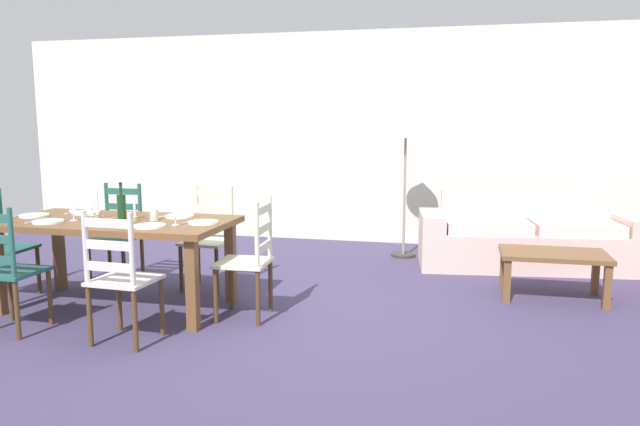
{
  "coord_description": "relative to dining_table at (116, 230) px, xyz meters",
  "views": [
    {
      "loc": [
        1.25,
        -4.41,
        1.54
      ],
      "look_at": [
        0.05,
        0.69,
        0.75
      ],
      "focal_mm": 33.47,
      "sensor_mm": 36.0,
      "label": 1
    }
  ],
  "objects": [
    {
      "name": "dining_chair_far_left",
      "position": [
        -0.45,
        0.73,
        -0.19
      ],
      "size": [
        0.42,
        0.4,
        0.96
      ],
      "color": "#225647",
      "rests_on": "ground_plane"
    },
    {
      "name": "wine_glass_near_left",
      "position": [
        -0.31,
        -0.12,
        0.2
      ],
      "size": [
        0.06,
        0.06,
        0.16
      ],
      "color": "white",
      "rests_on": "dining_table"
    },
    {
      "name": "dinner_plate_far_right",
      "position": [
        0.45,
        0.25,
        0.1
      ],
      "size": [
        0.24,
        0.24,
        0.02
      ],
      "primitive_type": "cylinder",
      "color": "white",
      "rests_on": "dining_table"
    },
    {
      "name": "dining_table",
      "position": [
        0.0,
        0.0,
        0.0
      ],
      "size": [
        1.9,
        0.96,
        0.75
      ],
      "color": "brown",
      "rests_on": "ground_plane"
    },
    {
      "name": "wine_bottle",
      "position": [
        0.08,
        -0.04,
        0.2
      ],
      "size": [
        0.07,
        0.07,
        0.32
      ],
      "color": "#143819",
      "rests_on": "dining_table"
    },
    {
      "name": "coffee_table",
      "position": [
        3.58,
        1.12,
        -0.31
      ],
      "size": [
        0.9,
        0.56,
        0.42
      ],
      "color": "brown",
      "rests_on": "ground_plane"
    },
    {
      "name": "coffee_cup_primary",
      "position": [
        0.32,
        0.05,
        0.13
      ],
      "size": [
        0.07,
        0.07,
        0.09
      ],
      "primitive_type": "cylinder",
      "color": "beige",
      "rests_on": "dining_table"
    },
    {
      "name": "wall_far",
      "position": [
        1.5,
        3.37,
        0.69
      ],
      "size": [
        9.6,
        0.16,
        2.7
      ],
      "primitive_type": "cube",
      "color": "beige",
      "rests_on": "ground_plane"
    },
    {
      "name": "fork_far_right",
      "position": [
        0.3,
        0.25,
        0.09
      ],
      "size": [
        0.03,
        0.17,
        0.01
      ],
      "primitive_type": "cube",
      "rotation": [
        0.0,
        0.0,
        -0.09
      ],
      "color": "silver",
      "rests_on": "dining_table"
    },
    {
      "name": "wine_glass_far_left",
      "position": [
        -0.32,
        0.15,
        0.2
      ],
      "size": [
        0.06,
        0.06,
        0.16
      ],
      "color": "white",
      "rests_on": "dining_table"
    },
    {
      "name": "fork_near_left",
      "position": [
        -0.6,
        -0.25,
        0.09
      ],
      "size": [
        0.03,
        0.17,
        0.01
      ],
      "primitive_type": "cube",
      "rotation": [
        0.0,
        0.0,
        0.06
      ],
      "color": "silver",
      "rests_on": "dining_table"
    },
    {
      "name": "fork_near_right",
      "position": [
        0.3,
        -0.25,
        0.09
      ],
      "size": [
        0.03,
        0.17,
        0.01
      ],
      "primitive_type": "cube",
      "rotation": [
        0.0,
        0.0,
        -0.07
      ],
      "color": "silver",
      "rests_on": "dining_table"
    },
    {
      "name": "dinner_plate_head_east",
      "position": [
        0.78,
        0.0,
        0.1
      ],
      "size": [
        0.24,
        0.24,
        0.02
      ],
      "primitive_type": "cylinder",
      "color": "white",
      "rests_on": "dining_table"
    },
    {
      "name": "dining_chair_head_west",
      "position": [
        -1.16,
        0.01,
        -0.19
      ],
      "size": [
        0.42,
        0.44,
        0.96
      ],
      "color": "#215B50",
      "rests_on": "ground_plane"
    },
    {
      "name": "dining_chair_near_left",
      "position": [
        -0.46,
        -0.73,
        -0.19
      ],
      "size": [
        0.43,
        0.41,
        0.96
      ],
      "color": "#23534E",
      "rests_on": "ground_plane"
    },
    {
      "name": "ground_plane",
      "position": [
        1.5,
        0.07,
        -0.67
      ],
      "size": [
        9.6,
        9.6,
        0.02
      ],
      "primitive_type": "cube",
      "color": "#3E3656"
    },
    {
      "name": "candle_tall",
      "position": [
        -0.18,
        0.02,
        0.15
      ],
      "size": [
        0.05,
        0.05,
        0.23
      ],
      "color": "#998C66",
      "rests_on": "dining_table"
    },
    {
      "name": "dining_chair_far_right",
      "position": [
        0.49,
        0.76,
        -0.19
      ],
      "size": [
        0.44,
        0.42,
        0.96
      ],
      "color": "beige",
      "rests_on": "ground_plane"
    },
    {
      "name": "couch",
      "position": [
        3.48,
        2.33,
        -0.37
      ],
      "size": [
        2.36,
        1.06,
        0.8
      ],
      "color": "beige",
      "rests_on": "ground_plane"
    },
    {
      "name": "dining_chair_near_right",
      "position": [
        0.48,
        -0.74,
        -0.19
      ],
      "size": [
        0.44,
        0.42,
        0.96
      ],
      "color": "beige",
      "rests_on": "ground_plane"
    },
    {
      "name": "fork_far_left",
      "position": [
        -0.6,
        0.25,
        0.09
      ],
      "size": [
        0.02,
        0.17,
        0.01
      ],
      "primitive_type": "cube",
      "rotation": [
        0.0,
        0.0,
        0.01
      ],
      "color": "silver",
      "rests_on": "dining_table"
    },
    {
      "name": "dinner_plate_near_left",
      "position": [
        -0.45,
        -0.25,
        0.1
      ],
      "size": [
        0.24,
        0.24,
        0.02
      ],
      "primitive_type": "cylinder",
      "color": "white",
      "rests_on": "dining_table"
    },
    {
      "name": "wine_glass_near_right",
      "position": [
        0.6,
        -0.13,
        0.2
      ],
      "size": [
        0.06,
        0.06,
        0.16
      ],
      "color": "white",
      "rests_on": "dining_table"
    },
    {
      "name": "dinner_plate_far_left",
      "position": [
        -0.45,
        0.25,
        0.1
      ],
      "size": [
        0.24,
        0.24,
        0.02
      ],
      "primitive_type": "cylinder",
      "color": "white",
      "rests_on": "dining_table"
    },
    {
      "name": "dining_chair_head_east",
      "position": [
        1.16,
        0.01,
        -0.19
      ],
      "size": [
        0.42,
        0.44,
        0.96
      ],
      "color": "beige",
      "rests_on": "ground_plane"
    },
    {
      "name": "dinner_plate_head_west",
      "position": [
        -0.78,
        0.0,
        0.1
      ],
      "size": [
        0.24,
        0.24,
        0.02
      ],
      "primitive_type": "cylinder",
      "color": "white",
      "rests_on": "dining_table"
    },
    {
      "name": "fork_head_east",
      "position": [
        0.63,
        0.0,
        0.09
      ],
      "size": [
        0.03,
        0.17,
        0.01
      ],
      "primitive_type": "cube",
      "rotation": [
        0.0,
        0.0,
        -0.07
      ],
      "color": "silver",
      "rests_on": "dining_table"
    },
    {
      "name": "fork_head_west",
      "position": [
        -0.93,
        0.0,
        0.09
      ],
      "size": [
        0.03,
        0.17,
        0.01
      ],
      "primitive_type": "cube",
      "rotation": [
        0.0,
        0.0,
        -0.06
      ],
      "color": "silver",
      "rests_on": "dining_table"
    },
    {
      "name": "candle_short",
      "position": [
        0.2,
        -0.04,
        0.14
      ],
      "size": [
        0.05,
        0.05,
        0.2
      ],
      "color": "#998C66",
      "rests_on": "dining_table"
    },
    {
      "name": "standing_lamp",
      "position": [
        2.14,
        2.52,
        0.75
      ],
      "size": [
        0.4,
        0.4,
        1.64
      ],
      "color": "#332D28",
      "rests_on": "ground_plane"
    },
    {
      "name": "dinner_plate_near_right",
      "position": [
        0.45,
        -0.25,
        0.1
      ],
      "size": [
        0.24,
        0.24,
        0.02
      ],
      "primitive_type": "cylinder",
      "color": "white",
      "rests_on": "dining_table"
    }
  ]
}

